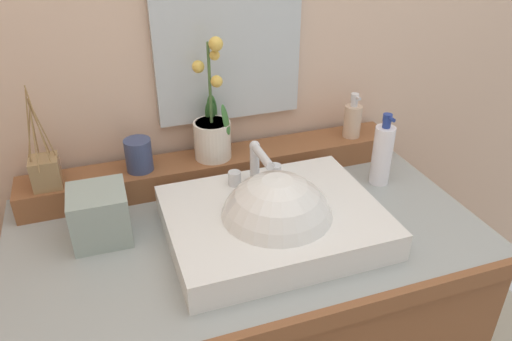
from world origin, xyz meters
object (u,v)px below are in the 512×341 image
potted_plant (212,130)px  lotion_bottle (382,154)px  soap_dispenser (353,120)px  reed_diffuser (46,171)px  tissue_box (100,215)px  tumbler_cup (139,155)px  sink_basin (275,225)px

potted_plant → lotion_bottle: 0.47m
soap_dispenser → lotion_bottle: bearing=-87.2°
potted_plant → reed_diffuser: (-0.43, -0.01, -0.04)m
reed_diffuser → tissue_box: reed_diffuser is taller
soap_dispenser → tumbler_cup: size_ratio=1.55×
tumbler_cup → lotion_bottle: (0.63, -0.16, -0.03)m
sink_basin → soap_dispenser: bearing=39.4°
sink_basin → tumbler_cup: bearing=132.1°
sink_basin → tissue_box: bearing=161.2°
sink_basin → reed_diffuser: reed_diffuser is taller
tissue_box → potted_plant: bearing=28.3°
sink_basin → tissue_box: (-0.38, 0.13, 0.03)m
potted_plant → tissue_box: (-0.32, -0.17, -0.09)m
reed_diffuser → tissue_box: bearing=-55.0°
reed_diffuser → potted_plant: bearing=1.8°
reed_diffuser → tissue_box: (0.11, -0.16, -0.05)m
soap_dispenser → tumbler_cup: (-0.62, 0.00, -0.01)m
sink_basin → tumbler_cup: 0.41m
soap_dispenser → tissue_box: bearing=-167.6°
tissue_box → sink_basin: bearing=-18.8°
sink_basin → tissue_box: sink_basin is taller
tumbler_cup → tissue_box: tumbler_cup is taller
reed_diffuser → tissue_box: 0.20m
sink_basin → reed_diffuser: bearing=149.8°
reed_diffuser → soap_dispenser: bearing=0.4°
sink_basin → lotion_bottle: lotion_bottle is taller
soap_dispenser → reed_diffuser: (-0.85, -0.01, -0.01)m
sink_basin → tissue_box: 0.41m
soap_dispenser → lotion_bottle: same height
sink_basin → soap_dispenser: (0.36, 0.29, 0.09)m
tissue_box → reed_diffuser: bearing=125.0°
potted_plant → tumbler_cup: 0.20m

